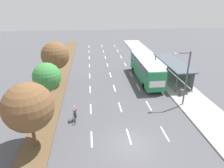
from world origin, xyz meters
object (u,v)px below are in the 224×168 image
at_px(bus_shelter, 174,69).
at_px(trash_bin, 182,92).
at_px(streetlight, 186,75).
at_px(cyclist, 75,114).
at_px(median_tree_second, 47,77).
at_px(median_tree_third, 55,56).
at_px(median_tree_nearest, 28,107).
at_px(bus, 146,67).

xyz_separation_m(bus_shelter, trash_bin, (-1.08, -5.65, -1.29)).
distance_m(streetlight, trash_bin, 4.15).
relative_size(bus_shelter, trash_bin, 11.91).
height_order(bus_shelter, streetlight, streetlight).
distance_m(cyclist, median_tree_second, 5.32).
xyz_separation_m(bus_shelter, median_tree_third, (-17.70, 0.04, 2.66)).
bearing_deg(median_tree_second, median_tree_nearest, -91.81).
bearing_deg(streetlight, median_tree_nearest, -160.62).
bearing_deg(median_tree_second, median_tree_third, 90.01).
relative_size(median_tree_third, trash_bin, 7.50).
bearing_deg(bus, median_tree_nearest, -134.13).
xyz_separation_m(bus_shelter, median_tree_second, (-17.70, -6.72, 2.06)).
bearing_deg(streetlight, bus_shelter, 75.09).
distance_m(median_tree_nearest, median_tree_third, 13.54).
bearing_deg(bus_shelter, median_tree_third, 179.86).
bearing_deg(median_tree_third, trash_bin, -18.90).
height_order(median_tree_nearest, streetlight, streetlight).
xyz_separation_m(bus_shelter, streetlight, (-2.11, -7.92, 2.02)).
bearing_deg(cyclist, median_tree_second, 134.76).
height_order(bus, trash_bin, bus).
relative_size(median_tree_nearest, median_tree_second, 1.09).
relative_size(bus, median_tree_third, 1.77).
relative_size(median_tree_nearest, trash_bin, 6.92).
xyz_separation_m(median_tree_second, median_tree_third, (-0.00, 6.76, 0.60)).
bearing_deg(median_tree_nearest, trash_bin, 24.95).
xyz_separation_m(median_tree_third, trash_bin, (16.62, -5.69, -3.95)).
bearing_deg(median_tree_second, bus_shelter, 20.78).
distance_m(bus_shelter, median_tree_nearest, 22.52).
relative_size(median_tree_second, median_tree_third, 0.85).
xyz_separation_m(bus, median_tree_second, (-13.42, -7.30, 1.86)).
xyz_separation_m(bus, streetlight, (2.17, -8.50, 1.82)).
distance_m(bus_shelter, cyclist, 17.66).
height_order(bus, median_tree_third, median_tree_third).
xyz_separation_m(cyclist, streetlight, (12.57, 1.85, 3.10)).
distance_m(cyclist, median_tree_third, 10.93).
height_order(streetlight, trash_bin, streetlight).
relative_size(median_tree_second, streetlight, 0.83).
bearing_deg(streetlight, median_tree_third, 152.94).
xyz_separation_m(bus, median_tree_nearest, (-13.64, -14.06, 1.88)).
xyz_separation_m(median_tree_second, trash_bin, (16.62, 1.07, -3.35)).
relative_size(bus_shelter, bus, 0.90).
bearing_deg(median_tree_nearest, median_tree_third, 89.10).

